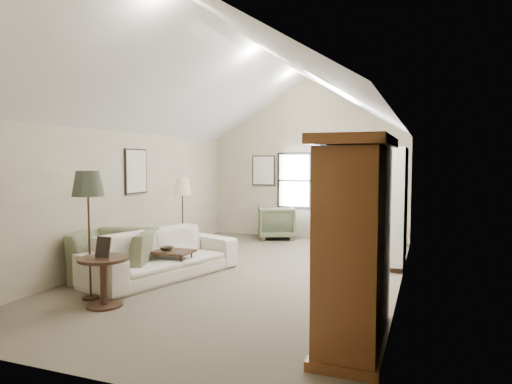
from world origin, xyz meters
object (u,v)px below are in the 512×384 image
(sofa, at_px, (163,254))
(side_chair, at_px, (323,221))
(armchair_far, at_px, (276,222))
(coffee_table, at_px, (167,263))
(armchair_near, at_px, (115,255))
(side_table, at_px, (104,282))
(armoire, at_px, (355,243))

(sofa, xyz_separation_m, side_chair, (1.77, 4.38, 0.10))
(armchair_far, bearing_deg, coffee_table, 59.59)
(armchair_near, height_order, coffee_table, armchair_near)
(side_table, bearing_deg, sofa, 93.58)
(armchair_near, bearing_deg, sofa, 9.31)
(coffee_table, bearing_deg, side_table, -88.04)
(armchair_near, xyz_separation_m, side_table, (0.78, -1.23, -0.07))
(side_table, relative_size, side_chair, 0.68)
(armchair_far, distance_m, coffee_table, 4.27)
(sofa, height_order, coffee_table, sofa)
(armoire, relative_size, armchair_near, 1.78)
(armoire, relative_size, sofa, 0.83)
(sofa, relative_size, armchair_far, 2.97)
(sofa, distance_m, side_chair, 4.73)
(sofa, bearing_deg, side_chair, -4.20)
(armchair_far, bearing_deg, side_table, 62.19)
(armchair_near, height_order, side_table, armchair_near)
(sofa, relative_size, side_table, 3.99)
(sofa, bearing_deg, armchair_far, 10.02)
(armoire, bearing_deg, side_chair, 105.39)
(side_chair, bearing_deg, armchair_near, -113.70)
(armoire, distance_m, side_chair, 6.36)
(armchair_far, bearing_deg, armchair_near, 51.69)
(side_chair, bearing_deg, coffee_table, -108.18)
(side_chair, bearing_deg, armchair_far, -172.39)
(sofa, distance_m, coffee_table, 0.18)
(armoire, height_order, armchair_near, armoire)
(sofa, bearing_deg, coffee_table, -16.17)
(coffee_table, distance_m, side_table, 1.67)
(side_table, bearing_deg, side_chair, 74.40)
(armoire, distance_m, coffee_table, 3.94)
(armoire, height_order, side_table, armoire)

